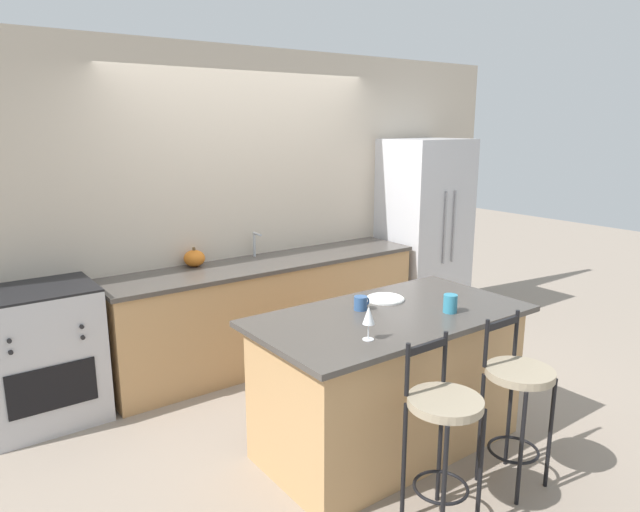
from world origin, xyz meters
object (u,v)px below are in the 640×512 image
object	(u,v)px
wine_glass	(369,316)
tumbler_cup	(450,304)
bar_stool_near	(443,423)
dinner_plate	(385,299)
pumpkin_decoration	(194,258)
coffee_mug	(361,303)
oven_range	(41,356)
refrigerator	(423,231)
bar_stool_far	(517,391)

from	to	relation	value
wine_glass	tumbler_cup	world-z (taller)	wine_glass
bar_stool_near	dinner_plate	size ratio (longest dim) A/B	3.91
wine_glass	pumpkin_decoration	world-z (taller)	wine_glass
coffee_mug	oven_range	bearing A→B (deg)	137.31
refrigerator	wine_glass	world-z (taller)	refrigerator
bar_stool_far	pumpkin_decoration	xyz separation A→B (m)	(-0.79, 2.59, 0.39)
dinner_plate	tumbler_cup	bearing A→B (deg)	-70.65
bar_stool_far	dinner_plate	size ratio (longest dim) A/B	3.91
bar_stool_near	coffee_mug	world-z (taller)	bar_stool_near
bar_stool_near	coffee_mug	distance (m)	0.98
dinner_plate	bar_stool_near	bearing A→B (deg)	-115.91
dinner_plate	pumpkin_decoration	distance (m)	1.76
bar_stool_near	bar_stool_far	xyz separation A→B (m)	(0.60, -0.01, 0.00)
refrigerator	dinner_plate	world-z (taller)	refrigerator
oven_range	pumpkin_decoration	distance (m)	1.36
coffee_mug	pumpkin_decoration	bearing A→B (deg)	102.46
refrigerator	wine_glass	xyz separation A→B (m)	(-2.40, -1.89, 0.09)
dinner_plate	coffee_mug	bearing A→B (deg)	-166.75
wine_glass	coffee_mug	bearing A→B (deg)	54.36
coffee_mug	tumbler_cup	distance (m)	0.56
wine_glass	coffee_mug	size ratio (longest dim) A/B	1.67
bar_stool_far	dinner_plate	world-z (taller)	bar_stool_far
bar_stool_far	wine_glass	bearing A→B (deg)	146.05
coffee_mug	pumpkin_decoration	xyz separation A→B (m)	(-0.38, 1.70, 0.02)
oven_range	pumpkin_decoration	xyz separation A→B (m)	(1.25, 0.19, 0.48)
bar_stool_near	pumpkin_decoration	world-z (taller)	pumpkin_decoration
coffee_mug	tumbler_cup	bearing A→B (deg)	-41.45
coffee_mug	wine_glass	bearing A→B (deg)	-125.64
oven_range	coffee_mug	world-z (taller)	coffee_mug
wine_glass	coffee_mug	distance (m)	0.52
refrigerator	dinner_plate	bearing A→B (deg)	-142.41
bar_stool_far	coffee_mug	world-z (taller)	bar_stool_far
pumpkin_decoration	refrigerator	bearing A→B (deg)	-5.18
oven_range	coffee_mug	bearing A→B (deg)	-42.69
bar_stool_near	coffee_mug	bearing A→B (deg)	77.62
bar_stool_far	tumbler_cup	xyz separation A→B (m)	(0.01, 0.53, 0.38)
oven_range	bar_stool_near	world-z (taller)	bar_stool_near
refrigerator	pumpkin_decoration	bearing A→B (deg)	174.82
bar_stool_near	wine_glass	xyz separation A→B (m)	(-0.11, 0.47, 0.46)
bar_stool_far	oven_range	bearing A→B (deg)	130.39
bar_stool_near	pumpkin_decoration	bearing A→B (deg)	94.01
coffee_mug	pumpkin_decoration	size ratio (longest dim) A/B	0.66
refrigerator	bar_stool_near	world-z (taller)	refrigerator
bar_stool_far	wine_glass	world-z (taller)	wine_glass
bar_stool_near	dinner_plate	world-z (taller)	bar_stool_near
bar_stool_far	pumpkin_decoration	world-z (taller)	pumpkin_decoration
refrigerator	coffee_mug	xyz separation A→B (m)	(-2.10, -1.47, -0.00)
dinner_plate	wine_glass	xyz separation A→B (m)	(-0.57, -0.48, 0.13)
pumpkin_decoration	tumbler_cup	bearing A→B (deg)	-69.00
refrigerator	coffee_mug	world-z (taller)	refrigerator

